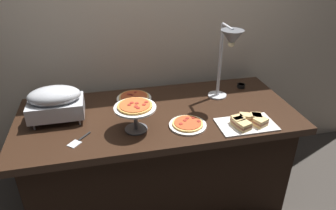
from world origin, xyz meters
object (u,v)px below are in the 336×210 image
Objects in this scene: sandwich_platter at (248,122)px; sauce_cup_near at (241,86)px; heat_lamp at (229,46)px; pizza_plate_front at (188,124)px; pizza_plate_raised_stand at (135,109)px; pizza_plate_center at (134,98)px; chafing_dish at (55,102)px; serving_spatula at (79,140)px.

sauce_cup_near is (0.20, 0.53, -0.01)m from sandwich_platter.
heat_lamp is 0.53m from sauce_cup_near.
pizza_plate_raised_stand is (-0.33, 0.03, 0.13)m from pizza_plate_front.
heat_lamp is 0.75m from pizza_plate_raised_stand.
sauce_cup_near is at bearing 0.87° from pizza_plate_center.
chafing_dish is 1.41m from sauce_cup_near.
sandwich_platter is at bearing -8.90° from pizza_plate_raised_stand.
heat_lamp reaches higher than sauce_cup_near.
pizza_plate_front is 0.65× the size of sandwich_platter.
chafing_dish is at bearing 164.17° from sandwich_platter.
pizza_plate_raised_stand is 0.38m from serving_spatula.
pizza_plate_center is at bearing 49.93° from serving_spatula.
sandwich_platter is at bearing -110.41° from sauce_cup_near.
pizza_plate_center is at bearing 84.62° from pizza_plate_raised_stand.
serving_spatula is (-0.67, -0.01, -0.01)m from pizza_plate_front.
pizza_plate_center is 0.86m from sauce_cup_near.
sauce_cup_near is (0.86, 0.01, 0.00)m from pizza_plate_center.
serving_spatula is (-1.01, -0.24, -0.43)m from heat_lamp.
sandwich_platter reaches higher than pizza_plate_center.
pizza_plate_raised_stand is 0.72m from sandwich_platter.
chafing_dish is 1.19m from heat_lamp.
pizza_plate_center is (-0.62, 0.21, -0.42)m from heat_lamp.
sandwich_platter is (0.04, -0.31, -0.41)m from heat_lamp.
chafing_dish is 1.35× the size of pizza_plate_center.
heat_lamp is 0.51m from sandwich_platter.
sandwich_platter reaches higher than serving_spatula.
sandwich_platter is at bearing -15.83° from chafing_dish.
pizza_plate_center is at bearing 122.81° from pizza_plate_front.
serving_spatula is (-1.25, -0.47, -0.01)m from sauce_cup_near.
sandwich_platter is 6.14× the size of sauce_cup_near.
pizza_plate_center is 0.99× the size of pizza_plate_raised_stand.
sauce_cup_near is (0.57, 0.46, 0.00)m from pizza_plate_front.
heat_lamp is at bearing 34.56° from pizza_plate_front.
heat_lamp is at bearing -18.99° from pizza_plate_center.
pizza_plate_raised_stand is 1.72× the size of serving_spatula.
pizza_plate_center is 0.70× the size of sandwich_platter.
chafing_dish is 1.44× the size of pizza_plate_front.
sauce_cup_near is 0.40× the size of serving_spatula.
heat_lamp reaches higher than pizza_plate_front.
pizza_plate_raised_stand reaches higher than pizza_plate_front.
pizza_plate_center is 4.27× the size of sauce_cup_near.
chafing_dish is 1.24m from sandwich_platter.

